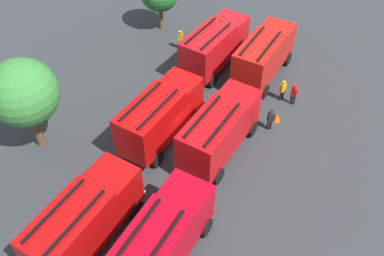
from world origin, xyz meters
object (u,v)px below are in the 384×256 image
Objects in this scene: firefighter_4 at (294,94)px; fire_truck_5 at (215,45)px; fire_truck_3 at (85,219)px; traffic_cone_0 at (277,117)px; fire_truck_0 at (162,240)px; fire_truck_4 at (160,114)px; traffic_cone_1 at (189,139)px; fire_truck_1 at (220,129)px; tree_0 at (24,93)px; firefighter_0 at (181,39)px; firefighter_1 at (283,90)px; fire_truck_2 at (264,54)px; firefighter_3 at (270,119)px.

fire_truck_5 is at bearing 81.64° from firefighter_4.
traffic_cone_0 is (13.83, -6.60, -1.78)m from fire_truck_3.
fire_truck_3 is at bearing 102.38° from fire_truck_0.
fire_truck_3 and fire_truck_4 have the same top height.
traffic_cone_0 is at bearing -46.51° from traffic_cone_1.
fire_truck_1 is 1.10× the size of tree_0.
fire_truck_3 is 8.86m from fire_truck_4.
fire_truck_5 is 4.20× the size of firefighter_0.
fire_truck_1 is 4.19× the size of firefighter_4.
tree_0 reaches higher than fire_truck_5.
fire_truck_1 is 10.06m from fire_truck_3.
firefighter_0 is at bearing 80.21° from firefighter_4.
firefighter_1 is (-1.66, -6.31, -1.18)m from fire_truck_5.
traffic_cone_0 is at bearing -23.43° from fire_truck_1.
fire_truck_4 is (-0.39, 4.12, 0.00)m from fire_truck_1.
firefighter_1 is (7.42, -6.43, -1.18)m from fire_truck_4.
tree_0 is (-4.09, 7.21, 2.41)m from fire_truck_4.
fire_truck_4 is (8.86, 0.18, 0.00)m from fire_truck_3.
firefighter_1 is at bearing -32.59° from traffic_cone_1.
firefighter_0 is at bearing 80.01° from fire_truck_5.
fire_truck_3 is 4.16× the size of firefighter_0.
fire_truck_2 is 6.19m from firefighter_3.
fire_truck_1 is at bearing 149.87° from traffic_cone_0.
fire_truck_2 and fire_truck_5 have the same top height.
fire_truck_3 is 17.69m from firefighter_4.
traffic_cone_1 is at bearing -88.97° from firefighter_3.
fire_truck_0 is 4.13× the size of firefighter_0.
fire_truck_5 is at bearing -135.28° from firefighter_0.
firefighter_3 is at bearing -59.77° from tree_0.
fire_truck_5 reaches higher than traffic_cone_0.
firefighter_3 is (12.19, -2.10, -1.19)m from fire_truck_0.
tree_0 is at bearing 159.07° from fire_truck_5.
tree_0 is (4.17, 11.66, 2.41)m from fire_truck_0.
firefighter_0 is at bearing -14.35° from tree_0.
fire_truck_3 is (-18.37, 3.94, 0.00)m from fire_truck_2.
fire_truck_5 reaches higher than firefighter_1.
firefighter_1 is (-2.09, -2.31, -1.18)m from fire_truck_2.
traffic_cone_1 is at bearing -72.19° from fire_truck_4.
fire_truck_1 is 4.32× the size of firefighter_3.
firefighter_4 reaches higher than firefighter_1.
tree_0 reaches higher than fire_truck_2.
firefighter_4 is (-3.00, -10.86, -0.00)m from firefighter_0.
fire_truck_0 is 17.87m from fire_truck_5.
firefighter_1 is 0.90m from firefighter_4.
tree_0 is at bearing -105.29° from firefighter_1.
fire_truck_4 is 7.73m from firefighter_3.
traffic_cone_1 is (-6.91, 5.39, -0.72)m from firefighter_4.
firefighter_1 is (-2.86, -9.97, -0.04)m from firefighter_0.
fire_truck_0 is at bearing -62.63° from firefighter_1.
fire_truck_2 and fire_truck_4 have the same top height.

